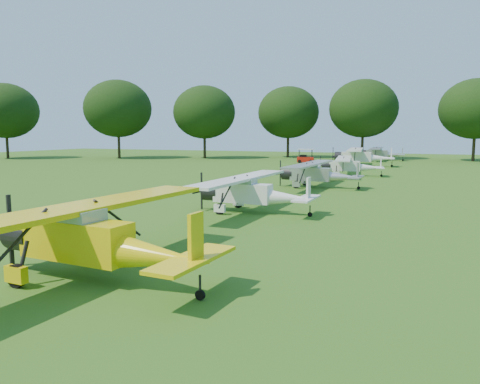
# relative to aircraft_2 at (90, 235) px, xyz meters

# --- Properties ---
(ground) EXTENTS (160.00, 160.00, 0.00)m
(ground) POSITION_rel_aircraft_2_xyz_m (0.10, 11.74, -1.34)
(ground) COLOR #2C5816
(ground) RESTS_ON ground
(tree_belt) EXTENTS (137.36, 130.27, 14.52)m
(tree_belt) POSITION_rel_aircraft_2_xyz_m (3.67, 11.90, 6.69)
(tree_belt) COLOR black
(tree_belt) RESTS_ON ground
(aircraft_2) EXTENTS (7.32, 11.66, 2.30)m
(aircraft_2) POSITION_rel_aircraft_2_xyz_m (0.00, 0.00, 0.00)
(aircraft_2) COLOR yellow
(aircraft_2) RESTS_ON ground
(aircraft_3) EXTENTS (6.51, 10.33, 2.04)m
(aircraft_3) POSITION_rel_aircraft_2_xyz_m (0.04, 12.55, -0.15)
(aircraft_3) COLOR white
(aircraft_3) RESTS_ON ground
(aircraft_4) EXTENTS (6.51, 10.34, 2.04)m
(aircraft_4) POSITION_rel_aircraft_2_xyz_m (0.59, 25.23, -0.15)
(aircraft_4) COLOR #B4B4B9
(aircraft_4) RESTS_ON ground
(aircraft_5) EXTENTS (6.25, 9.91, 1.94)m
(aircraft_5) POSITION_rel_aircraft_2_xyz_m (1.27, 36.22, -0.20)
(aircraft_5) COLOR white
(aircraft_5) RESTS_ON ground
(aircraft_6) EXTENTS (7.72, 12.26, 2.41)m
(aircraft_6) POSITION_rel_aircraft_2_xyz_m (0.36, 50.33, 0.07)
(aircraft_6) COLOR white
(aircraft_6) RESTS_ON ground
(aircraft_7) EXTENTS (6.70, 10.66, 2.10)m
(aircraft_7) POSITION_rel_aircraft_2_xyz_m (1.30, 64.39, -0.11)
(aircraft_7) COLOR #B4B4B9
(aircraft_7) RESTS_ON ground
(golf_cart) EXTENTS (2.49, 1.77, 1.95)m
(golf_cart) POSITION_rel_aircraft_2_xyz_m (-7.97, 54.53, -0.69)
(golf_cart) COLOR red
(golf_cart) RESTS_ON ground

